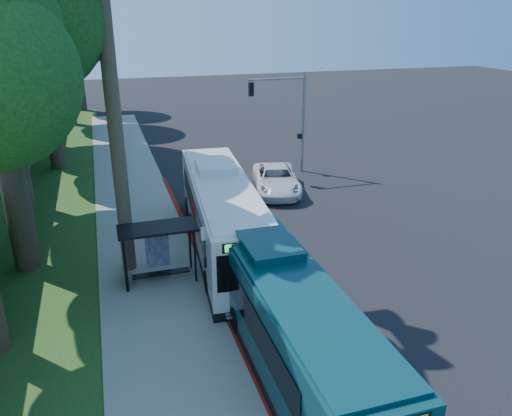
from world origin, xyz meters
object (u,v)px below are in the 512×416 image
object	(u,v)px
bus_shelter	(152,243)
teal_bus	(287,316)
pickup	(276,179)
white_bus	(222,213)

from	to	relation	value
bus_shelter	teal_bus	distance (m)	7.48
pickup	white_bus	bearing A→B (deg)	-113.54
teal_bus	pickup	bearing A→B (deg)	71.76
white_bus	pickup	bearing A→B (deg)	58.25
bus_shelter	white_bus	world-z (taller)	white_bus
white_bus	bus_shelter	bearing A→B (deg)	-142.11
white_bus	teal_bus	size ratio (longest dim) A/B	1.09
bus_shelter	pickup	bearing A→B (deg)	46.37
bus_shelter	pickup	world-z (taller)	bus_shelter
teal_bus	pickup	distance (m)	16.74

